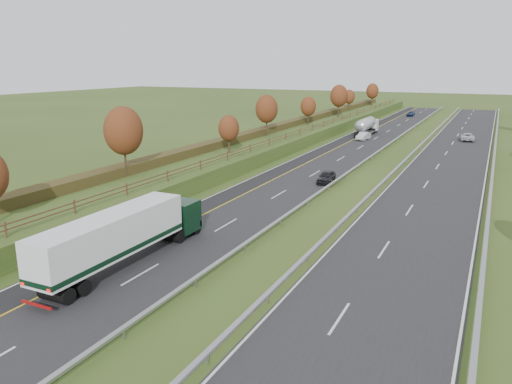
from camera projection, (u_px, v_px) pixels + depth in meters
ground at (380, 167)px, 69.61m from camera, size 400.00×400.00×0.00m
near_carriageway at (335, 157)px, 77.33m from camera, size 10.50×200.00×0.04m
far_carriageway at (448, 166)px, 70.39m from camera, size 10.50×200.00×0.04m
hard_shoulder at (312, 155)px, 78.90m from camera, size 3.00×200.00×0.04m
lane_markings at (376, 160)px, 74.53m from camera, size 26.75×200.00×0.01m
embankment_left at (259, 145)px, 82.55m from camera, size 12.00×200.00×2.00m
hedge_left at (248, 135)px, 83.01m from camera, size 2.20×180.00×1.10m
fence_left at (283, 137)px, 79.87m from camera, size 0.12×189.06×1.20m
median_barrier_near at (372, 156)px, 74.79m from camera, size 0.32×200.00×0.71m
median_barrier_far at (407, 159)px, 72.64m from camera, size 0.32×200.00×0.71m
outer_barrier_far at (493, 165)px, 67.81m from camera, size 0.32×200.00×0.71m
trees_left at (252, 114)px, 78.13m from camera, size 6.64×164.30×7.66m
box_lorry at (123, 235)px, 35.04m from camera, size 2.58×16.28×4.06m
road_tanker at (367, 126)px, 101.05m from camera, size 2.40×11.22×3.46m
car_dark_near at (326, 177)px, 60.28m from camera, size 2.00×4.32×1.43m
car_silver_mid at (363, 136)px, 94.53m from camera, size 2.05×4.58×1.46m
car_small_far at (411, 114)px, 137.75m from camera, size 1.85×4.44×1.28m
car_oncoming at (467, 137)px, 93.56m from camera, size 2.82×5.37×1.44m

